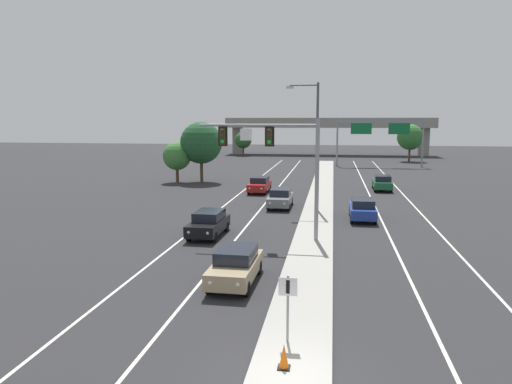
{
  "coord_description": "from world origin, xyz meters",
  "views": [
    {
      "loc": [
        1.07,
        -12.62,
        7.27
      ],
      "look_at": [
        -3.2,
        14.35,
        3.2
      ],
      "focal_mm": 34.09,
      "sensor_mm": 36.0,
      "label": 1
    }
  ],
  "objects_px": {
    "overhead_signal_mast": "(279,153)",
    "car_oncoming_tan": "(236,265)",
    "median_sign_post": "(288,299)",
    "car_receding_blue": "(363,209)",
    "tree_far_right_b": "(410,137)",
    "car_receding_green": "(382,182)",
    "tree_far_left_b": "(243,140)",
    "traffic_cone_median_nose": "(284,357)",
    "tree_far_left_a": "(177,156)",
    "car_oncoming_red": "(260,184)",
    "street_lamp_median": "(314,139)",
    "car_oncoming_black": "(209,223)",
    "tree_far_left_c": "(201,143)",
    "car_oncoming_grey": "(280,198)",
    "highway_sign_gantry": "(380,127)"
  },
  "relations": [
    {
      "from": "traffic_cone_median_nose",
      "to": "car_oncoming_tan",
      "type": "bearing_deg",
      "value": 111.34
    },
    {
      "from": "car_oncoming_grey",
      "to": "car_oncoming_tan",
      "type": "bearing_deg",
      "value": -89.81
    },
    {
      "from": "median_sign_post",
      "to": "tree_far_left_b",
      "type": "xyz_separation_m",
      "value": [
        -16.73,
        82.57,
        1.58
      ]
    },
    {
      "from": "car_oncoming_red",
      "to": "tree_far_left_c",
      "type": "xyz_separation_m",
      "value": [
        -7.95,
        7.08,
        3.78
      ]
    },
    {
      "from": "car_receding_blue",
      "to": "tree_far_right_b",
      "type": "height_order",
      "value": "tree_far_right_b"
    },
    {
      "from": "traffic_cone_median_nose",
      "to": "tree_far_left_c",
      "type": "height_order",
      "value": "tree_far_left_c"
    },
    {
      "from": "car_oncoming_grey",
      "to": "car_oncoming_red",
      "type": "xyz_separation_m",
      "value": [
        -2.96,
        8.04,
        0.0
      ]
    },
    {
      "from": "median_sign_post",
      "to": "tree_far_right_b",
      "type": "height_order",
      "value": "tree_far_right_b"
    },
    {
      "from": "car_oncoming_grey",
      "to": "car_receding_blue",
      "type": "distance_m",
      "value": 7.68
    },
    {
      "from": "car_receding_green",
      "to": "tree_far_left_a",
      "type": "xyz_separation_m",
      "value": [
        -23.01,
        2.79,
        2.26
      ]
    },
    {
      "from": "car_receding_blue",
      "to": "tree_far_left_c",
      "type": "xyz_separation_m",
      "value": [
        -17.41,
        19.22,
        3.78
      ]
    },
    {
      "from": "car_oncoming_black",
      "to": "highway_sign_gantry",
      "type": "xyz_separation_m",
      "value": [
        14.77,
        48.88,
        5.34
      ]
    },
    {
      "from": "traffic_cone_median_nose",
      "to": "street_lamp_median",
      "type": "bearing_deg",
      "value": 90.5
    },
    {
      "from": "median_sign_post",
      "to": "car_receding_green",
      "type": "distance_m",
      "value": 37.13
    },
    {
      "from": "overhead_signal_mast",
      "to": "car_receding_blue",
      "type": "xyz_separation_m",
      "value": [
        5.41,
        7.18,
        -4.51
      ]
    },
    {
      "from": "median_sign_post",
      "to": "car_oncoming_tan",
      "type": "distance_m",
      "value": 6.48
    },
    {
      "from": "median_sign_post",
      "to": "car_oncoming_red",
      "type": "relative_size",
      "value": 0.49
    },
    {
      "from": "median_sign_post",
      "to": "car_receding_blue",
      "type": "height_order",
      "value": "median_sign_post"
    },
    {
      "from": "street_lamp_median",
      "to": "car_oncoming_black",
      "type": "relative_size",
      "value": 2.22
    },
    {
      "from": "car_oncoming_grey",
      "to": "tree_far_left_c",
      "type": "height_order",
      "value": "tree_far_left_c"
    },
    {
      "from": "overhead_signal_mast",
      "to": "car_oncoming_tan",
      "type": "xyz_separation_m",
      "value": [
        -1.02,
        -7.94,
        -4.51
      ]
    },
    {
      "from": "tree_far_right_b",
      "to": "tree_far_left_c",
      "type": "xyz_separation_m",
      "value": [
        -28.43,
        -33.45,
        0.34
      ]
    },
    {
      "from": "car_oncoming_red",
      "to": "street_lamp_median",
      "type": "bearing_deg",
      "value": -57.4
    },
    {
      "from": "car_oncoming_grey",
      "to": "traffic_cone_median_nose",
      "type": "height_order",
      "value": "car_oncoming_grey"
    },
    {
      "from": "car_oncoming_tan",
      "to": "car_oncoming_red",
      "type": "bearing_deg",
      "value": 96.34
    },
    {
      "from": "car_oncoming_red",
      "to": "median_sign_post",
      "type": "bearing_deg",
      "value": -79.87
    },
    {
      "from": "overhead_signal_mast",
      "to": "median_sign_post",
      "type": "xyz_separation_m",
      "value": [
        1.86,
        -13.7,
        -3.74
      ]
    },
    {
      "from": "traffic_cone_median_nose",
      "to": "tree_far_right_b",
      "type": "relative_size",
      "value": 0.11
    },
    {
      "from": "car_oncoming_black",
      "to": "traffic_cone_median_nose",
      "type": "bearing_deg",
      "value": -68.25
    },
    {
      "from": "street_lamp_median",
      "to": "tree_far_left_b",
      "type": "bearing_deg",
      "value": 105.81
    },
    {
      "from": "car_oncoming_black",
      "to": "car_receding_blue",
      "type": "xyz_separation_m",
      "value": [
        9.88,
        6.62,
        0.0
      ]
    },
    {
      "from": "median_sign_post",
      "to": "traffic_cone_median_nose",
      "type": "xyz_separation_m",
      "value": [
        0.06,
        -1.74,
        -1.08
      ]
    },
    {
      "from": "car_oncoming_tan",
      "to": "car_receding_blue",
      "type": "xyz_separation_m",
      "value": [
        6.43,
        15.11,
        0.0
      ]
    },
    {
      "from": "highway_sign_gantry",
      "to": "tree_far_right_b",
      "type": "relative_size",
      "value": 2.04
    },
    {
      "from": "car_oncoming_red",
      "to": "traffic_cone_median_nose",
      "type": "xyz_separation_m",
      "value": [
        5.96,
        -34.76,
        -0.31
      ]
    },
    {
      "from": "car_oncoming_tan",
      "to": "car_receding_green",
      "type": "relative_size",
      "value": 1.0
    },
    {
      "from": "car_receding_blue",
      "to": "tree_far_right_b",
      "type": "xyz_separation_m",
      "value": [
        11.03,
        52.67,
        3.44
      ]
    },
    {
      "from": "median_sign_post",
      "to": "tree_far_left_a",
      "type": "xyz_separation_m",
      "value": [
        -16.57,
        39.35,
        1.49
      ]
    },
    {
      "from": "car_oncoming_grey",
      "to": "traffic_cone_median_nose",
      "type": "bearing_deg",
      "value": -83.61
    },
    {
      "from": "overhead_signal_mast",
      "to": "car_oncoming_black",
      "type": "distance_m",
      "value": 6.37
    },
    {
      "from": "car_oncoming_tan",
      "to": "tree_far_right_b",
      "type": "bearing_deg",
      "value": 75.56
    },
    {
      "from": "car_oncoming_tan",
      "to": "tree_far_right_b",
      "type": "height_order",
      "value": "tree_far_right_b"
    },
    {
      "from": "overhead_signal_mast",
      "to": "car_oncoming_tan",
      "type": "bearing_deg",
      "value": -97.3
    },
    {
      "from": "traffic_cone_median_nose",
      "to": "tree_far_left_b",
      "type": "height_order",
      "value": "tree_far_left_b"
    },
    {
      "from": "car_oncoming_grey",
      "to": "car_receding_blue",
      "type": "relative_size",
      "value": 1.0
    },
    {
      "from": "tree_far_left_b",
      "to": "traffic_cone_median_nose",
      "type": "bearing_deg",
      "value": -78.74
    },
    {
      "from": "car_receding_green",
      "to": "car_oncoming_tan",
      "type": "bearing_deg",
      "value": -106.83
    },
    {
      "from": "tree_far_left_a",
      "to": "median_sign_post",
      "type": "bearing_deg",
      "value": -67.16
    },
    {
      "from": "car_receding_blue",
      "to": "tree_far_left_b",
      "type": "xyz_separation_m",
      "value": [
        -20.29,
        61.69,
        2.35
      ]
    },
    {
      "from": "tree_far_left_b",
      "to": "car_oncoming_grey",
      "type": "bearing_deg",
      "value": -76.53
    }
  ]
}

